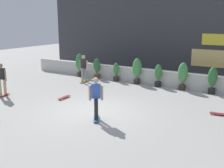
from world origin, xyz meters
name	(u,v)px	position (x,y,z in m)	size (l,w,h in m)	color
ground_plane	(94,111)	(0.00, 0.00, 0.00)	(48.00, 48.00, 0.00)	#B2AFA8
planter_wall	(151,77)	(0.00, 6.00, 0.45)	(18.00, 0.40, 0.90)	beige
building_backdrop	(175,28)	(0.01, 10.00, 3.25)	(20.00, 2.08, 6.50)	#38383D
potted_plant_0	(80,63)	(-5.05, 5.55, 0.92)	(0.54, 0.54, 1.56)	#2D2823
potted_plant_1	(97,67)	(-3.64, 5.55, 0.75)	(0.43, 0.43, 1.34)	brown
potted_plant_2	(116,72)	(-2.17, 5.55, 0.61)	(0.36, 0.36, 1.17)	#2D2823
potted_plant_3	(137,69)	(-0.71, 5.55, 0.92)	(0.55, 0.55, 1.56)	#2D2823
potted_plant_4	(158,74)	(0.66, 5.55, 0.73)	(0.42, 0.42, 1.31)	black
potted_plant_5	(183,74)	(2.09, 5.55, 0.90)	(0.53, 0.53, 1.54)	#2D2823
potted_plant_6	(213,78)	(3.66, 5.55, 0.83)	(0.48, 0.48, 1.44)	black
skater_by_wall_left	(84,67)	(-3.71, 4.24, 0.94)	(0.56, 0.81, 1.70)	#BF8C26
skater_mid_plaza	(2,78)	(-5.30, -0.47, 0.94)	(0.55, 0.82, 1.70)	maroon
skater_far_right	(96,97)	(0.67, -0.77, 0.94)	(0.60, 0.78, 1.70)	#266699
skateboard_near_camera	(220,114)	(4.69, 2.31, 0.06)	(0.82, 0.32, 0.08)	maroon
skateboard_aside	(64,97)	(-2.39, 0.84, 0.06)	(0.23, 0.81, 0.08)	maroon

